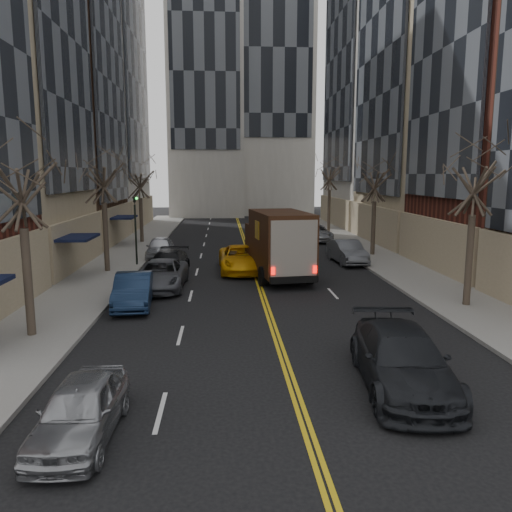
{
  "coord_description": "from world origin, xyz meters",
  "views": [
    {
      "loc": [
        -1.9,
        -9.72,
        5.84
      ],
      "look_at": [
        -0.43,
        12.35,
        2.2
      ],
      "focal_mm": 35.0,
      "sensor_mm": 36.0,
      "label": 1
    }
  ],
  "objects_px": {
    "taxi": "(241,259)",
    "pedestrian": "(277,267)",
    "ups_truck": "(278,245)",
    "observer_sedan": "(402,360)"
  },
  "relations": [
    {
      "from": "observer_sedan",
      "to": "pedestrian",
      "type": "distance_m",
      "value": 13.55
    },
    {
      "from": "ups_truck",
      "to": "pedestrian",
      "type": "height_order",
      "value": "ups_truck"
    },
    {
      "from": "ups_truck",
      "to": "taxi",
      "type": "relative_size",
      "value": 1.29
    },
    {
      "from": "ups_truck",
      "to": "observer_sedan",
      "type": "bearing_deg",
      "value": -90.75
    },
    {
      "from": "observer_sedan",
      "to": "taxi",
      "type": "distance_m",
      "value": 17.33
    },
    {
      "from": "ups_truck",
      "to": "pedestrian",
      "type": "bearing_deg",
      "value": -106.23
    },
    {
      "from": "ups_truck",
      "to": "taxi",
      "type": "bearing_deg",
      "value": 127.38
    },
    {
      "from": "observer_sedan",
      "to": "ups_truck",
      "type": "bearing_deg",
      "value": 102.75
    },
    {
      "from": "taxi",
      "to": "pedestrian",
      "type": "bearing_deg",
      "value": -65.1
    },
    {
      "from": "observer_sedan",
      "to": "taxi",
      "type": "height_order",
      "value": "observer_sedan"
    }
  ]
}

